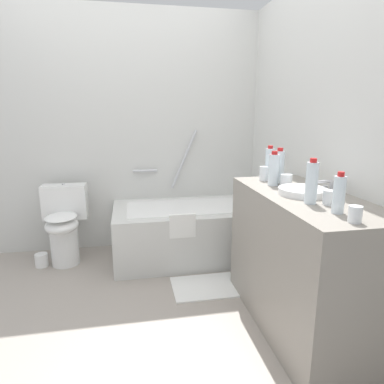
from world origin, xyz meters
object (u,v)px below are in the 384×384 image
at_px(drinking_glass_3, 264,174).
at_px(drinking_glass_1, 286,181).
at_px(water_bottle_2, 339,194).
at_px(sink_basin, 303,191).
at_px(bath_mat, 206,287).
at_px(bathtub, 190,229).
at_px(water_bottle_0, 270,163).
at_px(water_bottle_3, 274,169).
at_px(water_bottle_4, 279,166).
at_px(drinking_glass_2, 329,198).
at_px(toilet, 64,224).
at_px(water_bottle_1, 312,182).
at_px(drinking_glass_0, 355,214).
at_px(toilet_paper_roll, 42,260).
at_px(sink_faucet, 330,188).

bearing_deg(drinking_glass_3, drinking_glass_1, -75.37).
xyz_separation_m(water_bottle_2, drinking_glass_3, (-0.04, 0.83, -0.04)).
distance_m(sink_basin, bath_mat, 1.15).
bearing_deg(bathtub, bath_mat, -88.80).
distance_m(water_bottle_0, water_bottle_2, 0.89).
xyz_separation_m(sink_basin, bath_mat, (-0.46, 0.56, -0.89)).
height_order(water_bottle_0, drinking_glass_1, water_bottle_0).
xyz_separation_m(water_bottle_3, water_bottle_4, (0.07, 0.08, 0.01)).
xyz_separation_m(drinking_glass_1, drinking_glass_2, (0.02, -0.46, -0.00)).
bearing_deg(toilet, water_bottle_1, 47.71).
distance_m(water_bottle_0, water_bottle_4, 0.14).
xyz_separation_m(water_bottle_0, water_bottle_3, (-0.07, -0.22, -0.01)).
xyz_separation_m(drinking_glass_0, bath_mat, (-0.43, 1.09, -0.91)).
distance_m(bathtub, toilet_paper_roll, 1.37).
bearing_deg(water_bottle_3, drinking_glass_0, -87.86).
bearing_deg(water_bottle_4, bathtub, 120.32).
xyz_separation_m(bathtub, water_bottle_4, (0.48, -0.83, 0.72)).
height_order(bathtub, water_bottle_4, bathtub).
relative_size(sink_faucet, drinking_glass_0, 1.99).
bearing_deg(water_bottle_0, bath_mat, 173.29).
relative_size(bathtub, water_bottle_2, 6.89).
height_order(bathtub, bath_mat, bathtub).
bearing_deg(bath_mat, drinking_glass_3, -14.93).
height_order(toilet, drinking_glass_1, drinking_glass_1).
bearing_deg(water_bottle_3, drinking_glass_3, 88.57).
distance_m(water_bottle_3, drinking_glass_2, 0.53).
distance_m(water_bottle_4, drinking_glass_3, 0.13).
distance_m(water_bottle_4, bath_mat, 1.11).
bearing_deg(water_bottle_0, toilet, 154.70).
height_order(bathtub, sink_faucet, bathtub).
xyz_separation_m(sink_faucet, water_bottle_2, (-0.20, -0.38, 0.06)).
height_order(water_bottle_2, toilet_paper_roll, water_bottle_2).
bearing_deg(sink_basin, bathtub, 111.82).
bearing_deg(water_bottle_2, sink_basin, 86.45).
xyz_separation_m(water_bottle_1, bath_mat, (-0.40, 0.75, -0.98)).
bearing_deg(water_bottle_0, drinking_glass_1, -90.21).
bearing_deg(water_bottle_1, water_bottle_2, -78.61).
xyz_separation_m(water_bottle_2, water_bottle_4, (0.03, 0.74, 0.02)).
bearing_deg(toilet_paper_roll, bathtub, -0.56).
bearing_deg(water_bottle_2, water_bottle_0, 88.54).
bearing_deg(drinking_glass_2, toilet, 137.48).
height_order(sink_basin, drinking_glass_3, drinking_glass_3).
distance_m(sink_basin, water_bottle_0, 0.51).
bearing_deg(drinking_glass_3, bath_mat, 165.07).
relative_size(bath_mat, toilet_paper_roll, 4.43).
relative_size(water_bottle_4, toilet_paper_roll, 2.06).
height_order(water_bottle_1, drinking_glass_1, water_bottle_1).
xyz_separation_m(water_bottle_3, drinking_glass_0, (0.03, -0.81, -0.07)).
relative_size(bathtub, toilet_paper_roll, 11.94).
height_order(drinking_glass_0, drinking_glass_1, drinking_glass_1).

